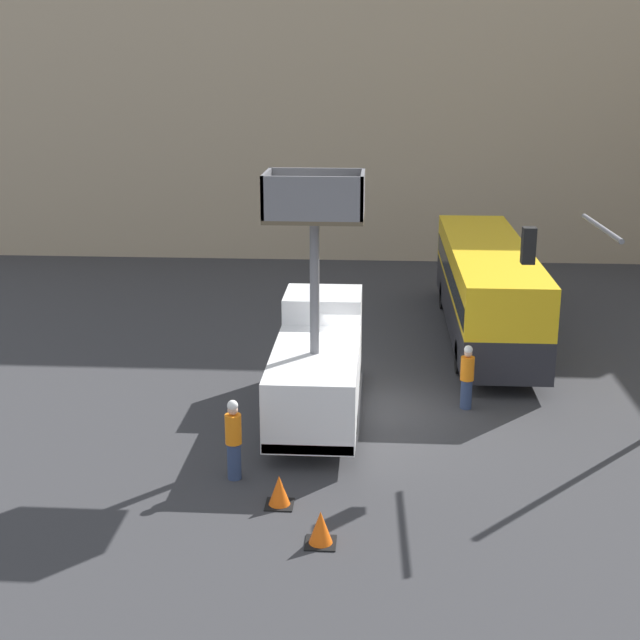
{
  "coord_description": "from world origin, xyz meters",
  "views": [
    {
      "loc": [
        0.25,
        -23.09,
        9.32
      ],
      "look_at": [
        -1.31,
        0.42,
        2.45
      ],
      "focal_mm": 50.0,
      "sensor_mm": 36.0,
      "label": 1
    }
  ],
  "objects_px": {
    "traffic_cone_near_truck": "(279,491)",
    "road_worker_near_truck": "(234,439)",
    "city_bus": "(486,284)",
    "utility_truck": "(318,359)",
    "traffic_light_pole": "(614,289)",
    "road_worker_directing": "(467,377)",
    "traffic_cone_mid_road": "(321,529)"
  },
  "relations": [
    {
      "from": "utility_truck",
      "to": "city_bus",
      "type": "relative_size",
      "value": 0.57
    },
    {
      "from": "road_worker_near_truck",
      "to": "road_worker_directing",
      "type": "bearing_deg",
      "value": -159.78
    },
    {
      "from": "utility_truck",
      "to": "road_worker_near_truck",
      "type": "relative_size",
      "value": 3.57
    },
    {
      "from": "traffic_cone_near_truck",
      "to": "traffic_cone_mid_road",
      "type": "xyz_separation_m",
      "value": [
        1.0,
        -1.55,
        0.01
      ]
    },
    {
      "from": "traffic_light_pole",
      "to": "road_worker_near_truck",
      "type": "xyz_separation_m",
      "value": [
        -9.05,
        -3.05,
        -2.93
      ]
    },
    {
      "from": "road_worker_directing",
      "to": "traffic_cone_mid_road",
      "type": "height_order",
      "value": "road_worker_directing"
    },
    {
      "from": "traffic_light_pole",
      "to": "road_worker_directing",
      "type": "bearing_deg",
      "value": 152.73
    },
    {
      "from": "utility_truck",
      "to": "traffic_cone_mid_road",
      "type": "distance_m",
      "value": 6.98
    },
    {
      "from": "city_bus",
      "to": "road_worker_near_truck",
      "type": "bearing_deg",
      "value": 143.52
    },
    {
      "from": "traffic_cone_mid_road",
      "to": "road_worker_near_truck",
      "type": "bearing_deg",
      "value": 128.22
    },
    {
      "from": "road_worker_directing",
      "to": "city_bus",
      "type": "bearing_deg",
      "value": -11.25
    },
    {
      "from": "traffic_light_pole",
      "to": "road_worker_directing",
      "type": "xyz_separation_m",
      "value": [
        -3.3,
        1.7,
        -2.99
      ]
    },
    {
      "from": "traffic_light_pole",
      "to": "traffic_cone_near_truck",
      "type": "bearing_deg",
      "value": -151.49
    },
    {
      "from": "utility_truck",
      "to": "traffic_light_pole",
      "type": "xyz_separation_m",
      "value": [
        7.38,
        -1.03,
        2.34
      ]
    },
    {
      "from": "traffic_cone_near_truck",
      "to": "road_worker_near_truck",
      "type": "bearing_deg",
      "value": 134.01
    },
    {
      "from": "utility_truck",
      "to": "traffic_light_pole",
      "type": "bearing_deg",
      "value": -7.92
    },
    {
      "from": "city_bus",
      "to": "road_worker_near_truck",
      "type": "height_order",
      "value": "city_bus"
    },
    {
      "from": "city_bus",
      "to": "road_worker_near_truck",
      "type": "distance_m",
      "value": 13.44
    },
    {
      "from": "utility_truck",
      "to": "city_bus",
      "type": "xyz_separation_m",
      "value": [
        5.31,
        7.38,
        0.35
      ]
    },
    {
      "from": "city_bus",
      "to": "traffic_cone_mid_road",
      "type": "distance_m",
      "value": 15.09
    },
    {
      "from": "utility_truck",
      "to": "traffic_light_pole",
      "type": "height_order",
      "value": "utility_truck"
    },
    {
      "from": "city_bus",
      "to": "road_worker_directing",
      "type": "height_order",
      "value": "city_bus"
    },
    {
      "from": "traffic_cone_near_truck",
      "to": "traffic_cone_mid_road",
      "type": "height_order",
      "value": "traffic_cone_mid_road"
    },
    {
      "from": "traffic_light_pole",
      "to": "road_worker_near_truck",
      "type": "bearing_deg",
      "value": -161.38
    },
    {
      "from": "city_bus",
      "to": "traffic_light_pole",
      "type": "relative_size",
      "value": 2.11
    },
    {
      "from": "utility_truck",
      "to": "traffic_cone_mid_road",
      "type": "bearing_deg",
      "value": -85.68
    },
    {
      "from": "traffic_cone_near_truck",
      "to": "city_bus",
      "type": "bearing_deg",
      "value": 65.41
    },
    {
      "from": "traffic_light_pole",
      "to": "traffic_cone_near_truck",
      "type": "height_order",
      "value": "traffic_light_pole"
    },
    {
      "from": "road_worker_directing",
      "to": "traffic_cone_near_truck",
      "type": "distance_m",
      "value": 7.54
    },
    {
      "from": "traffic_cone_near_truck",
      "to": "traffic_light_pole",
      "type": "bearing_deg",
      "value": 28.51
    },
    {
      "from": "traffic_light_pole",
      "to": "road_worker_near_truck",
      "type": "distance_m",
      "value": 9.98
    },
    {
      "from": "traffic_light_pole",
      "to": "traffic_cone_mid_road",
      "type": "xyz_separation_m",
      "value": [
        -6.86,
        -5.82,
        -3.57
      ]
    }
  ]
}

